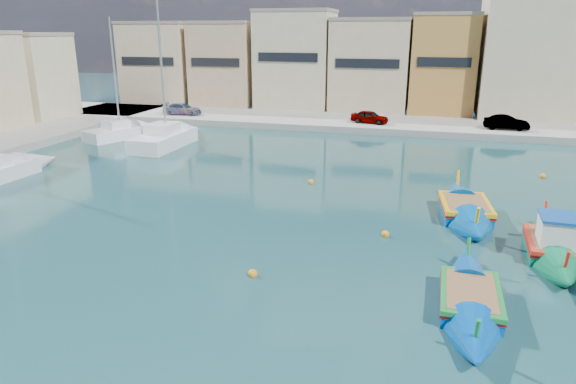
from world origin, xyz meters
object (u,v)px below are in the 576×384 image
at_px(luzzu_blue_cabin, 553,247).
at_px(yacht_mid, 15,168).
at_px(church_block, 538,33).
at_px(yacht_midnorth, 133,131).
at_px(luzzu_green, 465,211).
at_px(luzzu_blue_south, 470,301).
at_px(yacht_north, 176,136).

bearing_deg(luzzu_blue_cabin, yacht_mid, 172.06).
relative_size(church_block, yacht_mid, 1.89).
height_order(church_block, yacht_midnorth, church_block).
xyz_separation_m(church_block, luzzu_green, (-7.26, -31.22, -8.12)).
distance_m(luzzu_blue_south, yacht_north, 30.11).
height_order(yacht_midnorth, yacht_mid, yacht_midnorth).
bearing_deg(yacht_mid, luzzu_green, -0.93).
xyz_separation_m(yacht_north, yacht_mid, (-5.17, -11.61, -0.09)).
height_order(luzzu_blue_cabin, yacht_mid, yacht_mid).
height_order(church_block, luzzu_blue_south, church_block).
height_order(luzzu_blue_cabin, yacht_north, yacht_north).
height_order(yacht_north, yacht_mid, yacht_north).
bearing_deg(yacht_north, yacht_mid, -114.00).
bearing_deg(yacht_midnorth, yacht_mid, -91.64).
xyz_separation_m(church_block, yacht_north, (-29.01, -19.18, -7.92)).
bearing_deg(luzzu_green, yacht_midnorth, 153.34).
bearing_deg(luzzu_blue_south, yacht_north, 135.57).
xyz_separation_m(luzzu_blue_cabin, luzzu_blue_south, (-3.44, -5.27, -0.10)).
relative_size(church_block, luzzu_blue_cabin, 2.42).
bearing_deg(church_block, yacht_north, -146.53).
height_order(luzzu_blue_cabin, yacht_midnorth, yacht_midnorth).
relative_size(luzzu_green, yacht_midnorth, 0.82).
relative_size(church_block, yacht_midnorth, 1.82).
distance_m(luzzu_green, yacht_north, 24.86).
bearing_deg(yacht_mid, church_block, 42.01).
height_order(luzzu_blue_south, yacht_north, yacht_north).
relative_size(luzzu_blue_cabin, yacht_mid, 0.78).
xyz_separation_m(luzzu_green, yacht_north, (-21.75, 12.04, 0.21)).
relative_size(luzzu_blue_cabin, yacht_north, 0.64).
distance_m(luzzu_blue_cabin, yacht_north, 29.53).
bearing_deg(luzzu_green, yacht_mid, 179.07).
height_order(luzzu_green, luzzu_blue_south, luzzu_green).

